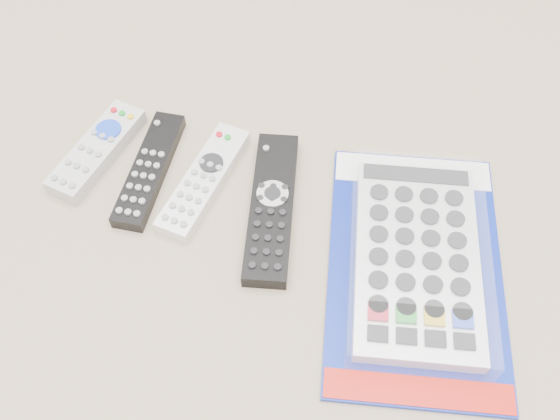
% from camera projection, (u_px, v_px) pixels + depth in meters
% --- Properties ---
extents(remote_small_grey, '(0.08, 0.18, 0.03)m').
position_uv_depth(remote_small_grey, '(97.00, 150.00, 0.86)').
color(remote_small_grey, '#A9A9AB').
rests_on(remote_small_grey, ground).
extents(remote_slim_black, '(0.05, 0.19, 0.02)m').
position_uv_depth(remote_slim_black, '(149.00, 170.00, 0.85)').
color(remote_slim_black, black).
rests_on(remote_slim_black, ground).
extents(remote_silver_dvd, '(0.08, 0.19, 0.02)m').
position_uv_depth(remote_silver_dvd, '(204.00, 180.00, 0.84)').
color(remote_silver_dvd, silver).
rests_on(remote_silver_dvd, ground).
extents(remote_large_black, '(0.09, 0.24, 0.03)m').
position_uv_depth(remote_large_black, '(272.00, 207.00, 0.81)').
color(remote_large_black, black).
rests_on(remote_large_black, ground).
extents(jumbo_remote_packaged, '(0.26, 0.38, 0.05)m').
position_uv_depth(jumbo_remote_packaged, '(417.00, 257.00, 0.76)').
color(jumbo_remote_packaged, navy).
rests_on(jumbo_remote_packaged, ground).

